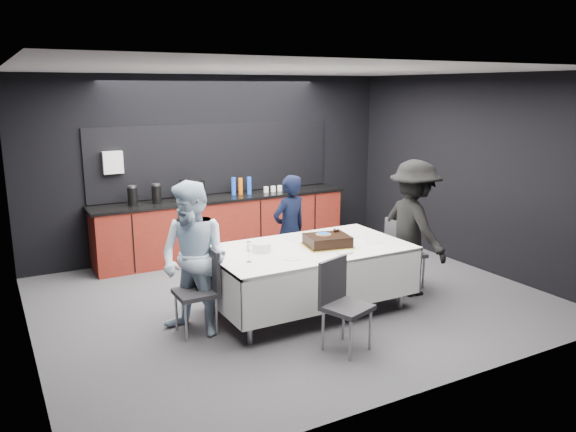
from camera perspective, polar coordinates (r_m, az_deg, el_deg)
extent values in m
plane|color=#47474D|center=(7.16, 0.39, -8.38)|extent=(6.00, 6.00, 0.00)
cube|color=white|center=(6.67, 0.43, 14.63)|extent=(6.00, 5.00, 0.04)
cube|color=black|center=(9.02, -7.40, 5.16)|extent=(6.00, 0.04, 2.80)
cube|color=black|center=(4.80, 15.13, -2.01)|extent=(6.00, 0.04, 2.80)
cube|color=black|center=(5.95, -25.70, -0.02)|extent=(0.04, 5.00, 2.80)
cube|color=black|center=(8.63, 18.12, 4.29)|extent=(0.04, 5.00, 2.80)
cube|color=maroon|center=(8.92, -6.51, -1.11)|extent=(4.00, 0.60, 0.90)
cube|color=black|center=(8.82, -6.59, 1.85)|extent=(4.10, 0.64, 0.04)
cube|color=black|center=(8.99, -7.37, 5.78)|extent=(4.00, 0.03, 1.10)
cube|color=white|center=(8.48, -17.39, 5.22)|extent=(0.28, 0.12, 0.32)
cylinder|color=black|center=(8.37, -15.51, 1.92)|extent=(0.14, 0.14, 0.26)
cylinder|color=black|center=(8.46, -13.21, 2.15)|extent=(0.14, 0.14, 0.26)
cube|color=black|center=(8.62, -9.70, 2.64)|extent=(0.32, 0.24, 0.30)
cylinder|color=blue|center=(8.91, -5.55, 3.04)|extent=(0.07, 0.07, 0.28)
cylinder|color=orange|center=(8.96, -4.84, 3.04)|extent=(0.07, 0.07, 0.26)
cylinder|color=blue|center=(8.94, -3.96, 3.10)|extent=(0.07, 0.07, 0.28)
cylinder|color=white|center=(9.11, -2.23, 2.70)|extent=(0.08, 0.08, 0.09)
cylinder|color=white|center=(9.17, -1.51, 2.77)|extent=(0.08, 0.08, 0.09)
cylinder|color=white|center=(9.22, -0.84, 2.83)|extent=(0.08, 0.08, 0.09)
cylinder|color=#99999E|center=(8.35, -15.57, 2.89)|extent=(0.12, 0.12, 0.03)
cylinder|color=#99999E|center=(8.43, -13.26, 3.12)|extent=(0.12, 0.12, 0.03)
cylinder|color=#99999E|center=(5.85, -3.92, -9.46)|extent=(0.06, 0.06, 0.75)
cylinder|color=#99999E|center=(6.72, -7.55, -6.55)|extent=(0.06, 0.06, 0.75)
cylinder|color=#99999E|center=(6.88, 11.46, -6.23)|extent=(0.06, 0.06, 0.75)
cylinder|color=#99999E|center=(7.62, 6.62, -4.14)|extent=(0.06, 0.06, 0.75)
cube|color=white|center=(6.59, 2.10, -3.31)|extent=(2.32, 1.32, 0.04)
cube|color=white|center=(6.15, 5.21, -7.16)|extent=(2.32, 0.02, 0.55)
cube|color=white|center=(7.20, -0.58, -4.07)|extent=(2.32, 0.02, 0.55)
cube|color=white|center=(6.19, -7.18, -7.08)|extent=(0.02, 1.32, 0.55)
cube|color=white|center=(7.30, 9.88, -4.05)|extent=(0.02, 1.32, 0.55)
cube|color=gold|center=(6.62, 4.02, -3.01)|extent=(0.60, 0.52, 0.01)
cube|color=black|center=(6.61, 4.03, -2.51)|extent=(0.55, 0.47, 0.11)
cube|color=black|center=(6.59, 4.04, -2.01)|extent=(0.55, 0.47, 0.01)
cylinder|color=orange|center=(6.63, 3.61, -1.85)|extent=(0.18, 0.18, 0.00)
cylinder|color=blue|center=(6.63, 3.61, -1.82)|extent=(0.15, 0.15, 0.01)
sphere|color=black|center=(6.78, 4.77, -1.39)|extent=(0.04, 0.04, 0.04)
sphere|color=black|center=(6.76, 5.10, -1.45)|extent=(0.04, 0.04, 0.04)
sphere|color=black|center=(6.73, 4.82, -1.49)|extent=(0.04, 0.04, 0.04)
cylinder|color=white|center=(6.39, -2.70, -3.17)|extent=(0.22, 0.22, 0.10)
cylinder|color=white|center=(6.13, 0.38, -4.32)|extent=(0.20, 0.20, 0.01)
cylinder|color=white|center=(7.10, 7.45, -2.01)|extent=(0.22, 0.22, 0.01)
cylinder|color=white|center=(6.88, 8.68, -2.55)|extent=(0.22, 0.22, 0.01)
cylinder|color=white|center=(6.94, 0.50, -2.25)|extent=(0.22, 0.22, 0.01)
cube|color=white|center=(6.33, 5.79, -3.74)|extent=(0.18, 0.13, 0.03)
cylinder|color=white|center=(6.03, -3.98, -4.66)|extent=(0.06, 0.06, 0.00)
cylinder|color=white|center=(6.01, -3.99, -4.10)|extent=(0.01, 0.01, 0.12)
cylinder|color=white|center=(5.98, -4.00, -3.09)|extent=(0.05, 0.05, 0.10)
cube|color=#2A2A2F|center=(6.15, -9.38, -7.73)|extent=(0.42, 0.42, 0.05)
cube|color=#2A2A2F|center=(6.13, -7.78, -5.27)|extent=(0.04, 0.42, 0.45)
cylinder|color=#99999E|center=(6.33, -11.29, -9.42)|extent=(0.03, 0.03, 0.44)
cylinder|color=#99999E|center=(6.04, -10.30, -10.53)|extent=(0.03, 0.03, 0.44)
cylinder|color=#99999E|center=(6.43, -8.37, -8.94)|extent=(0.03, 0.03, 0.44)
cylinder|color=#99999E|center=(6.14, -7.24, -10.01)|extent=(0.03, 0.03, 0.44)
cube|color=#2A2A2F|center=(7.60, 11.89, -3.80)|extent=(0.45, 0.45, 0.05)
cube|color=#2A2A2F|center=(7.43, 10.79, -2.14)|extent=(0.07, 0.42, 0.45)
cylinder|color=#99999E|center=(7.64, 13.59, -5.61)|extent=(0.03, 0.03, 0.44)
cylinder|color=#99999E|center=(7.90, 12.09, -4.92)|extent=(0.03, 0.03, 0.44)
cylinder|color=#99999E|center=(7.44, 11.51, -6.00)|extent=(0.03, 0.03, 0.44)
cylinder|color=#99999E|center=(7.71, 10.04, -5.27)|extent=(0.03, 0.03, 0.44)
cube|color=#2A2A2F|center=(5.71, 6.03, -9.27)|extent=(0.53, 0.53, 0.05)
cube|color=#2A2A2F|center=(5.73, 4.55, -6.49)|extent=(0.41, 0.17, 0.45)
cylinder|color=#99999E|center=(5.59, 6.34, -12.38)|extent=(0.03, 0.03, 0.44)
cylinder|color=#99999E|center=(5.84, 8.35, -11.27)|extent=(0.03, 0.03, 0.44)
cylinder|color=#99999E|center=(5.77, 3.57, -11.45)|extent=(0.03, 0.03, 0.44)
cylinder|color=#99999E|center=(6.02, 5.64, -10.43)|extent=(0.03, 0.03, 0.44)
imported|color=black|center=(7.50, 0.17, -1.42)|extent=(0.61, 0.46, 1.49)
imported|color=silver|center=(6.02, -9.50, -4.36)|extent=(0.98, 1.02, 1.66)
imported|color=black|center=(7.28, 12.63, -1.19)|extent=(0.70, 1.15, 1.73)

